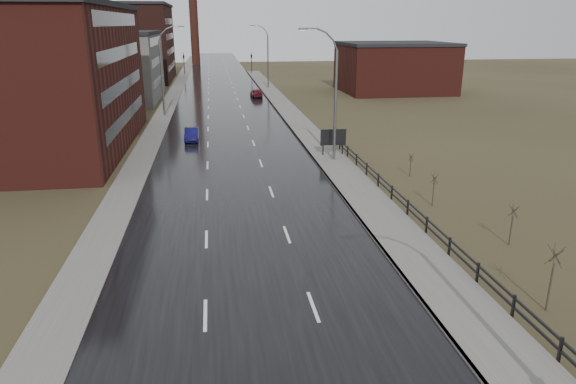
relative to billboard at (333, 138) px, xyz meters
name	(u,v)px	position (x,y,z in m)	size (l,w,h in m)	color
road	(226,117)	(-9.10, 22.27, -1.69)	(14.00, 300.00, 0.06)	black
sidewalk_right	(334,163)	(-0.50, -2.73, -1.63)	(3.20, 180.00, 0.18)	#595651
curb_right	(317,164)	(-2.02, -2.73, -1.63)	(0.16, 180.00, 0.18)	slate
sidewalk_left	(162,118)	(-17.30, 22.27, -1.66)	(2.40, 260.00, 0.12)	#595651
warehouse_near	(2,78)	(-30.09, 7.27, 5.04)	(22.44, 28.56, 13.50)	#471914
warehouse_mid	(105,66)	(-27.09, 40.27, 3.54)	(16.32, 20.40, 10.50)	slate
warehouse_far	(106,43)	(-32.09, 70.27, 6.04)	(26.52, 24.48, 15.50)	#331611
building_right	(394,67)	(21.20, 44.27, 2.54)	(18.36, 16.32, 8.50)	#471914
smokestack	(193,9)	(-15.10, 112.27, 13.78)	(2.70, 2.70, 30.70)	#331611
streetlight_right_mid	(332,95)	(-0.60, -1.73, 4.12)	(3.36, 0.28, 11.35)	slate
streetlight_left	(164,71)	(-16.80, 24.27, 4.12)	(3.36, 0.28, 11.35)	slate
streetlight_right_far	(266,56)	(-0.60, 52.27, 4.12)	(3.36, 0.28, 11.35)	slate
guardrail	(432,228)	(1.20, -19.42, -1.00)	(0.10, 53.05, 1.10)	black
shrub_c	(552,277)	(3.00, -27.35, -0.12)	(0.70, 0.74, 3.00)	#382D23
shrub_d	(512,224)	(5.16, -20.81, -0.48)	(0.55, 0.58, 2.33)	#382D23
shrub_e	(434,189)	(3.59, -14.08, -0.54)	(0.53, 0.55, 2.21)	#382D23
shrub_f	(411,165)	(4.63, -7.24, -0.75)	(0.44, 0.46, 1.82)	#382D23
billboard	(333,138)	(0.00, 0.00, 0.00)	(2.37, 0.17, 2.53)	black
traffic_light_left	(183,55)	(-17.10, 82.27, 2.88)	(0.58, 2.73, 5.30)	black
traffic_light_right	(251,54)	(-1.10, 82.27, 2.88)	(0.58, 2.73, 5.30)	black
car_near	(192,135)	(-13.03, 8.32, -1.06)	(1.39, 3.99, 1.31)	#0F0E47
car_far	(256,93)	(-3.60, 39.87, -0.99)	(1.70, 4.23, 1.44)	#510D16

